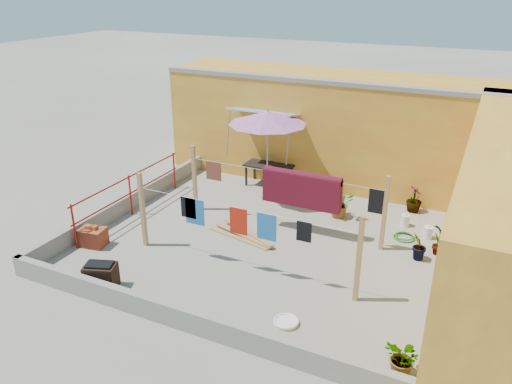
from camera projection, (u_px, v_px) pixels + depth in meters
ground at (268, 241)px, 11.84m from camera, size 80.00×80.00×0.00m
wall_back at (348, 129)px, 14.90m from camera, size 11.00×3.27×3.21m
parapet_front at (184, 319)px, 8.79m from camera, size 8.30×0.16×0.44m
parapet_left at (130, 202)px, 13.38m from camera, size 0.16×7.30×0.44m
red_railing at (130, 189)px, 12.93m from camera, size 0.05×4.20×1.10m
clothesline_rig at (293, 194)px, 11.71m from camera, size 5.09×2.35×1.80m
patio_umbrella at (268, 118)px, 13.34m from camera, size 2.79×2.79×2.56m
outdoor_table at (269, 167)px, 14.82m from camera, size 1.43×0.72×0.67m
brick_stack at (93, 237)px, 11.58m from camera, size 0.64×0.51×0.51m
lumber_pile at (243, 235)px, 12.00m from camera, size 1.87×0.91×0.12m
brazier at (101, 276)px, 9.97m from camera, size 0.72×0.60×0.55m
white_basin at (286, 322)px, 8.99m from camera, size 0.46×0.46×0.08m
water_jug_a at (428, 232)px, 11.93m from camera, size 0.22×0.22×0.34m
water_jug_b at (405, 220)px, 12.52m from camera, size 0.22×0.22×0.34m
green_hose at (404, 237)px, 11.97m from camera, size 0.52×0.52×0.08m
plant_back_a at (340, 203)px, 12.93m from camera, size 0.91×0.89×0.77m
plant_back_b at (414, 199)px, 13.23m from camera, size 0.52×0.52×0.72m
plant_right_a at (439, 239)px, 11.12m from camera, size 0.48×0.48×0.77m
plant_right_b at (419, 246)px, 10.92m from camera, size 0.36×0.42×0.69m
plant_right_c at (404, 359)px, 7.72m from camera, size 0.75×0.74×0.63m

